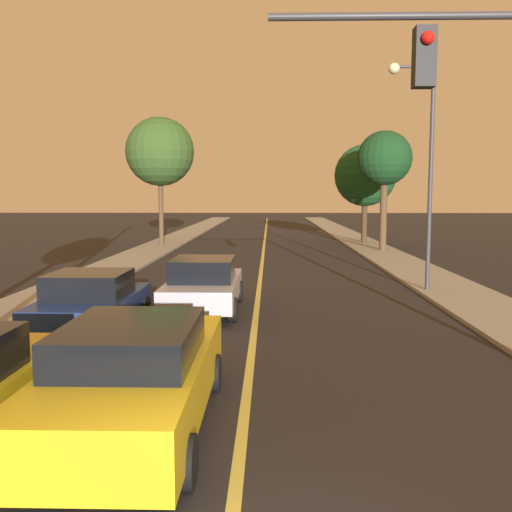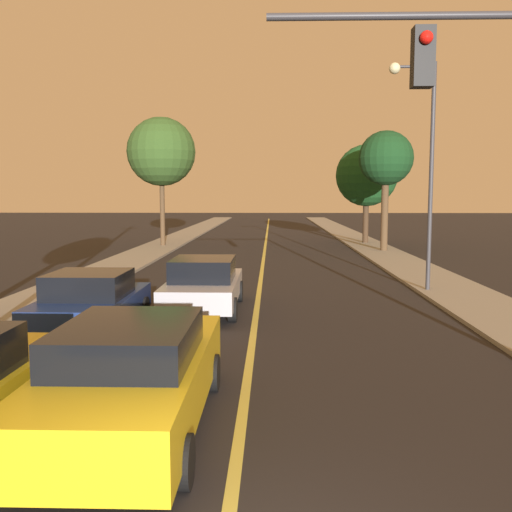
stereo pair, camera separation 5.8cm
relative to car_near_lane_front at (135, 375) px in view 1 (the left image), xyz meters
name	(u,v)px [view 1 (the left image)]	position (x,y,z in m)	size (l,w,h in m)	color
road_surface	(265,241)	(1.47, 32.51, -0.79)	(10.47, 80.00, 0.01)	black
sidewalk_left	(173,240)	(-5.02, 32.51, -0.73)	(2.50, 80.00, 0.12)	gray
sidewalk_right	(357,240)	(7.95, 32.51, -0.73)	(2.50, 80.00, 0.12)	gray
car_near_lane_front	(135,375)	(0.00, 0.00, 0.00)	(2.04, 5.08, 1.55)	gold
car_near_lane_second	(204,284)	(0.00, 8.13, -0.03)	(2.01, 4.54, 1.50)	#A5A8B2
car_outer_lane_second	(91,302)	(-2.30, 5.41, -0.04)	(2.05, 3.97, 1.47)	navy
streetlamp_right	(421,147)	(6.72, 11.28, 3.97)	(1.52, 0.36, 7.33)	#333338
tree_left_far	(160,152)	(-4.91, 27.73, 5.07)	(4.20, 4.20, 7.86)	#4C3823
tree_right_near	(365,176)	(8.04, 30.10, 3.69)	(4.01, 4.01, 6.39)	#3D2B1C
tree_right_far	(385,159)	(8.23, 24.81, 4.42)	(3.05, 3.05, 6.68)	#4C3823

